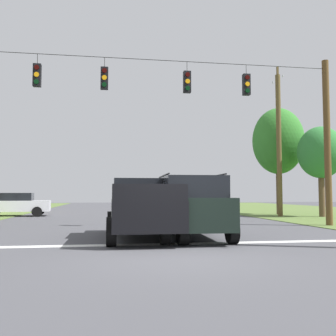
{
  "coord_description": "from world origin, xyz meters",
  "views": [
    {
      "loc": [
        -1.57,
        -8.78,
        1.43
      ],
      "look_at": [
        0.95,
        7.61,
        2.55
      ],
      "focal_mm": 41.66,
      "sensor_mm": 36.0,
      "label": 1
    }
  ],
  "objects": [
    {
      "name": "utility_pole_mid_right",
      "position": [
        9.32,
        14.81,
        4.74
      ],
      "size": [
        0.32,
        1.58,
        9.76
      ],
      "color": "brown",
      "rests_on": "ground"
    },
    {
      "name": "tree_roadside_left",
      "position": [
        10.3,
        17.06,
        5.16
      ],
      "size": [
        3.59,
        3.59,
        7.53
      ],
      "color": "brown",
      "rests_on": "ground"
    },
    {
      "name": "lane_dash_1",
      "position": [
        0.0,
        15.65,
        0.0
      ],
      "size": [
        2.5,
        0.15,
        0.01
      ],
      "primitive_type": "cube",
      "rotation": [
        0.0,
        0.0,
        1.57
      ],
      "color": "white",
      "rests_on": "ground"
    },
    {
      "name": "lane_dash_0",
      "position": [
        0.0,
        8.38,
        0.0
      ],
      "size": [
        2.5,
        0.15,
        0.01
      ],
      "primitive_type": "cube",
      "rotation": [
        0.0,
        0.0,
        1.57
      ],
      "color": "white",
      "rests_on": "ground"
    },
    {
      "name": "lane_dash_2",
      "position": [
        0.0,
        22.17,
        0.0
      ],
      "size": [
        2.5,
        0.15,
        0.01
      ],
      "primitive_type": "cube",
      "rotation": [
        0.0,
        0.0,
        1.57
      ],
      "color": "white",
      "rests_on": "ground"
    },
    {
      "name": "stop_bar_stripe",
      "position": [
        0.0,
        2.38,
        0.0
      ],
      "size": [
        14.08,
        0.45,
        0.01
      ],
      "primitive_type": "cube",
      "color": "white",
      "rests_on": "ground"
    },
    {
      "name": "suv_black",
      "position": [
        1.06,
        3.76,
        1.06
      ],
      "size": [
        2.33,
        4.86,
        2.05
      ],
      "color": "black",
      "rests_on": "ground"
    },
    {
      "name": "ground_plane",
      "position": [
        0.0,
        0.0,
        0.0
      ],
      "size": [
        120.0,
        120.0,
        0.0
      ],
      "primitive_type": "plane",
      "color": "#47474C"
    },
    {
      "name": "overhead_signal_span",
      "position": [
        0.13,
        7.66,
        4.31
      ],
      "size": [
        16.73,
        0.31,
        7.65
      ],
      "color": "brown",
      "rests_on": "ground"
    },
    {
      "name": "pickup_truck",
      "position": [
        -0.46,
        4.02,
        0.97
      ],
      "size": [
        2.31,
        5.41,
        1.95
      ],
      "color": "black",
      "rests_on": "ground"
    },
    {
      "name": "tree_roadside_right",
      "position": [
        11.73,
        13.99,
        4.05
      ],
      "size": [
        2.89,
        2.89,
        5.73
      ],
      "color": "brown",
      "rests_on": "ground"
    },
    {
      "name": "distant_car_crossing_white",
      "position": [
        -7.52,
        17.96,
        0.79
      ],
      "size": [
        4.42,
        2.26,
        1.52
      ],
      "color": "silver",
      "rests_on": "ground"
    }
  ]
}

